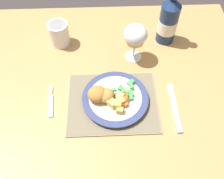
% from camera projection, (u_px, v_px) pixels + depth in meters
% --- Properties ---
extents(ground_plane, '(6.00, 6.00, 0.00)m').
position_uv_depth(ground_plane, '(102.00, 156.00, 1.53)').
color(ground_plane, '#383333').
extents(dining_table, '(1.19, 0.93, 0.74)m').
position_uv_depth(dining_table, '(97.00, 100.00, 1.00)').
color(dining_table, '#AD7F4C').
rests_on(dining_table, ground).
extents(placemat, '(0.32, 0.25, 0.01)m').
position_uv_depth(placemat, '(112.00, 102.00, 0.88)').
color(placemat, gray).
rests_on(placemat, dining_table).
extents(dinner_plate, '(0.23, 0.23, 0.02)m').
position_uv_depth(dinner_plate, '(115.00, 99.00, 0.87)').
color(dinner_plate, silver).
rests_on(dinner_plate, placemat).
extents(breaded_croquettes, '(0.11, 0.08, 0.05)m').
position_uv_depth(breaded_croquettes, '(101.00, 95.00, 0.84)').
color(breaded_croquettes, '#A87033').
rests_on(breaded_croquettes, dinner_plate).
extents(green_beans_pile, '(0.09, 0.09, 0.02)m').
position_uv_depth(green_beans_pile, '(126.00, 91.00, 0.87)').
color(green_beans_pile, '#4CA84C').
rests_on(green_beans_pile, dinner_plate).
extents(glazed_carrots, '(0.05, 0.06, 0.02)m').
position_uv_depth(glazed_carrots, '(123.00, 99.00, 0.85)').
color(glazed_carrots, orange).
rests_on(glazed_carrots, dinner_plate).
extents(fork, '(0.03, 0.13, 0.01)m').
position_uv_depth(fork, '(51.00, 103.00, 0.88)').
color(fork, silver).
rests_on(fork, dining_table).
extents(table_knife, '(0.02, 0.20, 0.01)m').
position_uv_depth(table_knife, '(175.00, 112.00, 0.86)').
color(table_knife, silver).
rests_on(table_knife, dining_table).
extents(wine_glass, '(0.09, 0.09, 0.16)m').
position_uv_depth(wine_glass, '(135.00, 36.00, 0.91)').
color(wine_glass, silver).
rests_on(wine_glass, dining_table).
extents(bottle, '(0.08, 0.08, 0.27)m').
position_uv_depth(bottle, '(169.00, 20.00, 0.98)').
color(bottle, navy).
rests_on(bottle, dining_table).
extents(roast_potatoes, '(0.06, 0.08, 0.03)m').
position_uv_depth(roast_potatoes, '(118.00, 103.00, 0.84)').
color(roast_potatoes, gold).
rests_on(roast_potatoes, dinner_plate).
extents(drinking_cup, '(0.08, 0.08, 0.10)m').
position_uv_depth(drinking_cup, '(59.00, 33.00, 1.01)').
color(drinking_cup, white).
rests_on(drinking_cup, dining_table).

